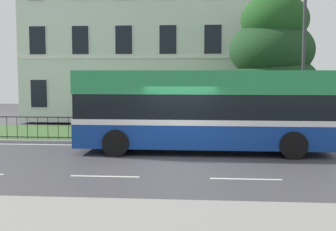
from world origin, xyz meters
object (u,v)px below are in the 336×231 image
evergreen_tree (274,70)px  single_decker_bus (204,109)px  georgian_townhouse (155,28)px  street_lamp_post (304,39)px

evergreen_tree → single_decker_bus: 6.36m
evergreen_tree → single_decker_bus: size_ratio=0.69×
georgian_townhouse → single_decker_bus: size_ratio=1.61×
evergreen_tree → street_lamp_post: street_lamp_post is taller
georgian_townhouse → street_lamp_post: (7.40, -10.49, -1.55)m
georgian_townhouse → street_lamp_post: size_ratio=2.04×
georgian_townhouse → evergreen_tree: size_ratio=2.33×
street_lamp_post → single_decker_bus: bearing=-149.3°
georgian_townhouse → single_decker_bus: 14.02m
single_decker_bus → street_lamp_post: (4.12, 2.44, 2.75)m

